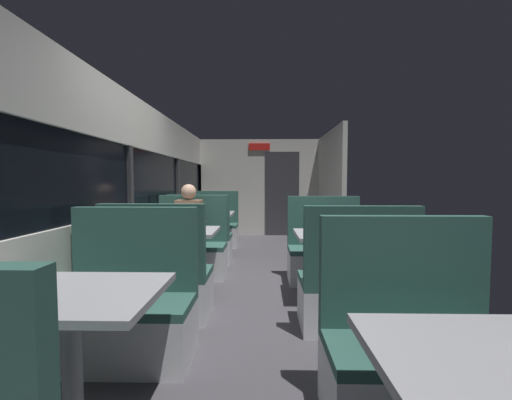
{
  "coord_description": "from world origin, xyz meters",
  "views": [
    {
      "loc": [
        0.09,
        -3.7,
        1.3
      ],
      "look_at": [
        -0.04,
        2.15,
        0.96
      ],
      "focal_mm": 23.0,
      "sensor_mm": 36.0,
      "label": 1
    }
  ],
  "objects_px": {
    "bench_near_window_facing_entry": "(128,314)",
    "bench_mid_window_facing_end": "(159,284)",
    "bench_rear_aisle_facing_end": "(356,293)",
    "bench_rear_aisle_facing_entry": "(325,256)",
    "bench_mid_window_facing_entry": "(191,252)",
    "dining_table_far_window": "(208,218)",
    "coffee_cup_primary": "(35,281)",
    "dining_table_mid_window": "(178,239)",
    "bench_front_aisle_facing_entry": "(414,363)",
    "bench_far_window_facing_entry": "(214,230)",
    "dining_table_rear_aisle": "(338,242)",
    "dining_table_near_window": "(70,310)",
    "seated_passenger": "(190,238)",
    "bench_far_window_facing_end": "(201,243)"
  },
  "relations": [
    {
      "from": "bench_near_window_facing_entry",
      "to": "dining_table_near_window",
      "type": "bearing_deg",
      "value": -90.0
    },
    {
      "from": "bench_rear_aisle_facing_entry",
      "to": "bench_mid_window_facing_entry",
      "type": "bearing_deg",
      "value": 173.62
    },
    {
      "from": "dining_table_mid_window",
      "to": "bench_mid_window_facing_entry",
      "type": "relative_size",
      "value": 0.82
    },
    {
      "from": "bench_far_window_facing_entry",
      "to": "coffee_cup_primary",
      "type": "distance_m",
      "value": 4.9
    },
    {
      "from": "bench_front_aisle_facing_entry",
      "to": "bench_rear_aisle_facing_end",
      "type": "bearing_deg",
      "value": 90.0
    },
    {
      "from": "bench_rear_aisle_facing_entry",
      "to": "bench_rear_aisle_facing_end",
      "type": "bearing_deg",
      "value": -90.0
    },
    {
      "from": "bench_mid_window_facing_end",
      "to": "seated_passenger",
      "type": "relative_size",
      "value": 0.87
    },
    {
      "from": "bench_front_aisle_facing_entry",
      "to": "coffee_cup_primary",
      "type": "bearing_deg",
      "value": -177.84
    },
    {
      "from": "bench_near_window_facing_entry",
      "to": "dining_table_mid_window",
      "type": "relative_size",
      "value": 1.22
    },
    {
      "from": "bench_far_window_facing_entry",
      "to": "bench_front_aisle_facing_entry",
      "type": "bearing_deg",
      "value": -69.56
    },
    {
      "from": "dining_table_rear_aisle",
      "to": "dining_table_far_window",
      "type": "bearing_deg",
      "value": 127.88
    },
    {
      "from": "bench_mid_window_facing_end",
      "to": "bench_mid_window_facing_entry",
      "type": "relative_size",
      "value": 1.0
    },
    {
      "from": "dining_table_mid_window",
      "to": "seated_passenger",
      "type": "bearing_deg",
      "value": 90.0
    },
    {
      "from": "bench_rear_aisle_facing_end",
      "to": "bench_mid_window_facing_end",
      "type": "bearing_deg",
      "value": 173.62
    },
    {
      "from": "bench_far_window_facing_entry",
      "to": "bench_rear_aisle_facing_entry",
      "type": "xyz_separation_m",
      "value": [
        1.79,
        -2.3,
        0.0
      ]
    },
    {
      "from": "dining_table_far_window",
      "to": "coffee_cup_primary",
      "type": "distance_m",
      "value": 4.18
    },
    {
      "from": "dining_table_rear_aisle",
      "to": "coffee_cup_primary",
      "type": "distance_m",
      "value": 2.74
    },
    {
      "from": "dining_table_far_window",
      "to": "bench_far_window_facing_entry",
      "type": "distance_m",
      "value": 0.77
    },
    {
      "from": "bench_near_window_facing_entry",
      "to": "dining_table_rear_aisle",
      "type": "bearing_deg",
      "value": 33.87
    },
    {
      "from": "dining_table_mid_window",
      "to": "bench_rear_aisle_facing_end",
      "type": "distance_m",
      "value": 2.03
    },
    {
      "from": "bench_mid_window_facing_end",
      "to": "bench_far_window_facing_end",
      "type": "relative_size",
      "value": 1.0
    },
    {
      "from": "bench_rear_aisle_facing_end",
      "to": "bench_rear_aisle_facing_entry",
      "type": "xyz_separation_m",
      "value": [
        0.0,
        1.4,
        0.0
      ]
    },
    {
      "from": "dining_table_near_window",
      "to": "dining_table_rear_aisle",
      "type": "xyz_separation_m",
      "value": [
        1.79,
        1.9,
        0.0
      ]
    },
    {
      "from": "bench_rear_aisle_facing_entry",
      "to": "coffee_cup_primary",
      "type": "height_order",
      "value": "bench_rear_aisle_facing_entry"
    },
    {
      "from": "bench_mid_window_facing_end",
      "to": "coffee_cup_primary",
      "type": "distance_m",
      "value": 1.46
    },
    {
      "from": "dining_table_rear_aisle",
      "to": "bench_rear_aisle_facing_end",
      "type": "xyz_separation_m",
      "value": [
        0.0,
        -0.7,
        -0.31
      ]
    },
    {
      "from": "bench_near_window_facing_entry",
      "to": "bench_rear_aisle_facing_entry",
      "type": "bearing_deg",
      "value": 46.72
    },
    {
      "from": "bench_near_window_facing_entry",
      "to": "dining_table_mid_window",
      "type": "xyz_separation_m",
      "value": [
        0.0,
        1.4,
        0.31
      ]
    },
    {
      "from": "coffee_cup_primary",
      "to": "dining_table_near_window",
      "type": "bearing_deg",
      "value": -7.14
    },
    {
      "from": "bench_near_window_facing_entry",
      "to": "dining_table_far_window",
      "type": "xyz_separation_m",
      "value": [
        0.0,
        3.5,
        0.31
      ]
    },
    {
      "from": "dining_table_far_window",
      "to": "coffee_cup_primary",
      "type": "height_order",
      "value": "coffee_cup_primary"
    },
    {
      "from": "dining_table_near_window",
      "to": "bench_mid_window_facing_entry",
      "type": "xyz_separation_m",
      "value": [
        0.0,
        2.8,
        -0.31
      ]
    },
    {
      "from": "bench_mid_window_facing_entry",
      "to": "bench_rear_aisle_facing_end",
      "type": "relative_size",
      "value": 1.0
    },
    {
      "from": "bench_near_window_facing_entry",
      "to": "bench_mid_window_facing_end",
      "type": "bearing_deg",
      "value": 90.0
    },
    {
      "from": "seated_passenger",
      "to": "bench_far_window_facing_end",
      "type": "bearing_deg",
      "value": 90.0
    },
    {
      "from": "bench_mid_window_facing_end",
      "to": "bench_rear_aisle_facing_entry",
      "type": "bearing_deg",
      "value": 33.81
    },
    {
      "from": "bench_near_window_facing_entry",
      "to": "coffee_cup_primary",
      "type": "distance_m",
      "value": 0.84
    },
    {
      "from": "dining_table_far_window",
      "to": "dining_table_rear_aisle",
      "type": "bearing_deg",
      "value": -52.12
    },
    {
      "from": "bench_rear_aisle_facing_entry",
      "to": "bench_far_window_facing_entry",
      "type": "bearing_deg",
      "value": 127.88
    },
    {
      "from": "dining_table_near_window",
      "to": "bench_mid_window_facing_entry",
      "type": "distance_m",
      "value": 2.82
    },
    {
      "from": "bench_front_aisle_facing_entry",
      "to": "coffee_cup_primary",
      "type": "height_order",
      "value": "bench_front_aisle_facing_entry"
    },
    {
      "from": "bench_near_window_facing_entry",
      "to": "bench_rear_aisle_facing_end",
      "type": "bearing_deg",
      "value": 15.67
    },
    {
      "from": "dining_table_far_window",
      "to": "bench_rear_aisle_facing_entry",
      "type": "bearing_deg",
      "value": -41.82
    },
    {
      "from": "dining_table_mid_window",
      "to": "bench_front_aisle_facing_entry",
      "type": "distance_m",
      "value": 2.7
    },
    {
      "from": "bench_mid_window_facing_entry",
      "to": "bench_rear_aisle_facing_end",
      "type": "xyz_separation_m",
      "value": [
        1.79,
        -1.6,
        0.0
      ]
    },
    {
      "from": "dining_table_mid_window",
      "to": "seated_passenger",
      "type": "xyz_separation_m",
      "value": [
        0.0,
        0.63,
        -0.1
      ]
    },
    {
      "from": "bench_far_window_facing_end",
      "to": "bench_mid_window_facing_end",
      "type": "bearing_deg",
      "value": -90.0
    },
    {
      "from": "bench_near_window_facing_entry",
      "to": "bench_front_aisle_facing_entry",
      "type": "height_order",
      "value": "same"
    },
    {
      "from": "dining_table_far_window",
      "to": "bench_rear_aisle_facing_end",
      "type": "xyz_separation_m",
      "value": [
        1.79,
        -3.0,
        -0.31
      ]
    },
    {
      "from": "coffee_cup_primary",
      "to": "bench_rear_aisle_facing_entry",
      "type": "bearing_deg",
      "value": 52.38
    }
  ]
}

